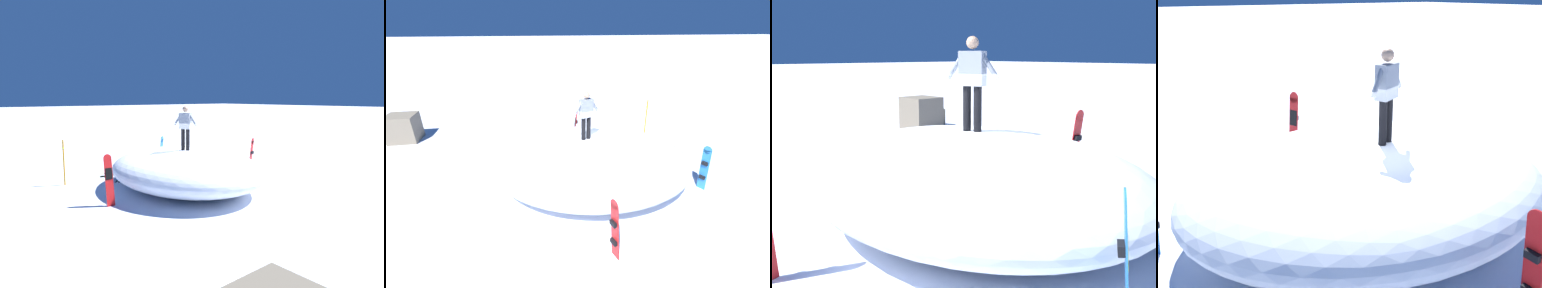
# 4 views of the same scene
# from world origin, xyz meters

# --- Properties ---
(ground) EXTENTS (240.00, 240.00, 0.00)m
(ground) POSITION_xyz_m (0.00, 0.00, 0.00)
(ground) COLOR white
(snow_mound) EXTENTS (6.04, 7.23, 1.52)m
(snow_mound) POSITION_xyz_m (0.49, -0.08, 0.76)
(snow_mound) COLOR white
(snow_mound) RESTS_ON ground
(snowboarder_standing) EXTENTS (0.44, 0.95, 1.60)m
(snowboarder_standing) POSITION_xyz_m (0.32, -0.27, 2.43)
(snowboarder_standing) COLOR black
(snowboarder_standing) RESTS_ON snow_mound
(snowboard_secondary_upright) EXTENTS (0.28, 0.23, 1.66)m
(snowboard_secondary_upright) POSITION_xyz_m (-2.67, -0.13, 0.86)
(snowboard_secondary_upright) COLOR red
(snowboard_secondary_upright) RESTS_ON ground
(snowboard_tertiary_upright) EXTENTS (0.31, 0.27, 1.61)m
(snowboard_tertiary_upright) POSITION_xyz_m (1.69, 3.34, 0.83)
(snowboard_tertiary_upright) COLOR #2672BF
(snowboard_tertiary_upright) RESTS_ON ground
(rock_outcrop) EXTENTS (2.12, 2.04, 1.25)m
(rock_outcrop) POSITION_xyz_m (-4.55, -8.20, 0.51)
(rock_outcrop) COLOR #6F6453
(rock_outcrop) RESTS_ON ground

